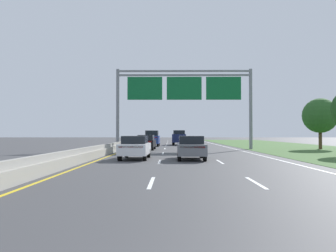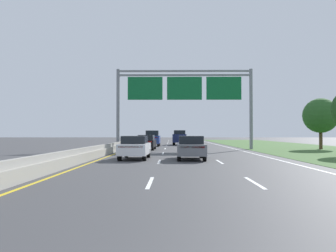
# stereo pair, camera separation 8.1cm
# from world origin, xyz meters

# --- Properties ---
(ground_plane) EXTENTS (220.00, 220.00, 0.00)m
(ground_plane) POSITION_xyz_m (0.00, 35.00, 0.00)
(ground_plane) COLOR #3D3D3F
(lane_striping) EXTENTS (11.96, 106.00, 0.01)m
(lane_striping) POSITION_xyz_m (0.00, 34.54, 0.00)
(lane_striping) COLOR white
(lane_striping) RESTS_ON ground
(grass_verge_right) EXTENTS (14.00, 110.00, 0.02)m
(grass_verge_right) POSITION_xyz_m (13.95, 35.00, 0.01)
(grass_verge_right) COLOR #3D602D
(grass_verge_right) RESTS_ON ground
(median_barrier_concrete) EXTENTS (0.60, 110.00, 0.85)m
(median_barrier_concrete) POSITION_xyz_m (-6.60, 35.00, 0.35)
(median_barrier_concrete) COLOR #99968E
(median_barrier_concrete) RESTS_ON ground
(overhead_sign_gantry) EXTENTS (15.06, 0.42, 8.87)m
(overhead_sign_gantry) POSITION_xyz_m (0.30, 36.33, 6.31)
(overhead_sign_gantry) COLOR gray
(overhead_sign_gantry) RESTS_ON ground
(pickup_truck_navy) EXTENTS (2.16, 5.46, 2.20)m
(pickup_truck_navy) POSITION_xyz_m (0.08, 50.29, 1.07)
(pickup_truck_navy) COLOR #161E47
(pickup_truck_navy) RESTS_ON ground
(car_grey_centre_lane_sedan) EXTENTS (1.87, 4.42, 1.57)m
(car_grey_centre_lane_sedan) POSITION_xyz_m (0.18, 21.37, 0.82)
(car_grey_centre_lane_sedan) COLOR slate
(car_grey_centre_lane_sedan) RESTS_ON ground
(car_white_left_lane_sedan) EXTENTS (1.90, 4.43, 1.57)m
(car_white_left_lane_sedan) POSITION_xyz_m (-3.59, 21.69, 0.82)
(car_white_left_lane_sedan) COLOR silver
(car_white_left_lane_sedan) RESTS_ON ground
(car_black_left_lane_sedan) EXTENTS (1.92, 4.44, 1.57)m
(car_black_left_lane_sedan) POSITION_xyz_m (-3.79, 34.93, 0.82)
(car_black_left_lane_sedan) COLOR black
(car_black_left_lane_sedan) RESTS_ON ground
(car_blue_left_lane_suv) EXTENTS (1.93, 4.71, 2.11)m
(car_blue_left_lane_suv) POSITION_xyz_m (-3.67, 44.77, 1.10)
(car_blue_left_lane_suv) COLOR navy
(car_blue_left_lane_suv) RESTS_ON ground
(roadside_tree_far) EXTENTS (3.79, 3.79, 5.58)m
(roadside_tree_far) POSITION_xyz_m (15.14, 36.12, 3.67)
(roadside_tree_far) COLOR #4C3823
(roadside_tree_far) RESTS_ON ground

